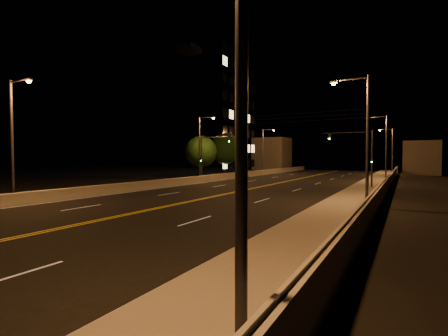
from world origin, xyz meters
The scene contains 22 objects.
road centered at (0.00, 20.00, 0.01)m, with size 18.00×120.00×0.02m, color black.
sidewalk centered at (10.80, 20.00, 0.15)m, with size 3.60×120.00×0.30m, color gray.
curb centered at (8.93, 20.00, 0.07)m, with size 0.14×120.00×0.15m, color gray.
parapet_wall centered at (12.45, 20.00, 0.80)m, with size 0.30×120.00×1.00m, color #AAA48D.
jersey_barrier centered at (-9.09, 20.00, 0.45)m, with size 0.45×120.00×0.89m, color #AAA48D.
distant_building_right centered at (16.50, 69.20, 3.14)m, with size 6.00×10.00×6.28m, color slate.
distant_building_left centered at (-16.00, 75.35, 4.07)m, with size 8.00×8.00×8.14m, color slate.
parapet_rail centered at (12.45, 20.00, 1.33)m, with size 0.06×0.06×120.00m, color black.
lane_markings centered at (0.00, 19.93, 0.02)m, with size 17.32×116.00×0.00m.
streetlight_0 centered at (11.51, 1.08, 5.05)m, with size 2.55×0.28×8.71m.
streetlight_1 centered at (11.51, 19.87, 5.05)m, with size 2.55×0.28×8.71m.
streetlight_2 centered at (11.51, 43.41, 5.05)m, with size 2.55×0.28×8.71m.
streetlight_3 centered at (11.51, 65.19, 5.05)m, with size 2.55×0.28×8.71m.
streetlight_4 centered at (-9.91, 9.23, 5.05)m, with size 2.55×0.28×8.71m.
streetlight_5 centered at (-9.91, 33.01, 5.05)m, with size 2.55×0.28×8.71m.
streetlight_6 centered at (-9.91, 55.15, 5.05)m, with size 2.55×0.28×8.71m.
traffic_signal_right centered at (10.00, 32.89, 3.86)m, with size 5.11×0.31×6.10m.
traffic_signal_left centered at (-8.80, 32.89, 3.86)m, with size 5.11×0.31×6.10m.
overhead_wires centered at (0.00, 29.50, 7.40)m, with size 22.00×0.03×0.83m.
building_tower centered at (-25.92, 52.74, 12.61)m, with size 24.00×15.00×26.36m.
tree_0 centered at (-12.87, 37.39, 4.08)m, with size 4.78×4.78×6.48m.
tree_1 centered at (-14.09, 47.03, 4.76)m, with size 5.58×5.58×7.56m.
Camera 1 is at (14.00, -3.39, 3.36)m, focal length 26.00 mm.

